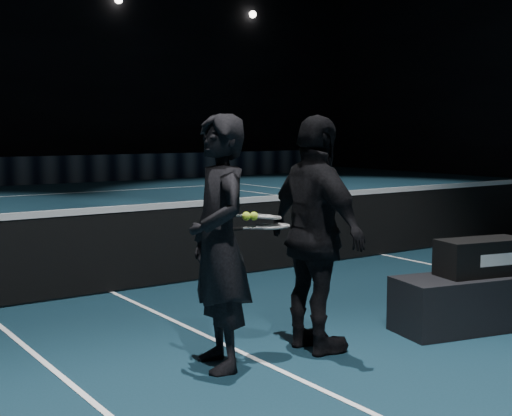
{
  "coord_description": "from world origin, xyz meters",
  "views": [
    {
      "loc": [
        -7.17,
        -7.19,
        1.79
      ],
      "look_at": [
        -4.13,
        -2.81,
        1.19
      ],
      "focal_mm": 50.0,
      "sensor_mm": 36.0,
      "label": 1
    }
  ],
  "objects_px": {
    "racket_bag": "(481,257)",
    "player_a": "(219,243)",
    "racket_lower": "(272,226)",
    "player_b": "(316,235)",
    "racket_upper": "(264,217)",
    "player_bench": "(480,301)",
    "tennis_balls": "(249,214)"
  },
  "relations": [
    {
      "from": "player_a",
      "to": "racket_upper",
      "type": "height_order",
      "value": "player_a"
    },
    {
      "from": "racket_bag",
      "to": "racket_upper",
      "type": "distance_m",
      "value": 2.19
    },
    {
      "from": "player_b",
      "to": "racket_lower",
      "type": "height_order",
      "value": "player_b"
    },
    {
      "from": "player_b",
      "to": "tennis_balls",
      "type": "height_order",
      "value": "player_b"
    },
    {
      "from": "player_a",
      "to": "tennis_balls",
      "type": "relative_size",
      "value": 15.81
    },
    {
      "from": "racket_bag",
      "to": "tennis_balls",
      "type": "height_order",
      "value": "tennis_balls"
    },
    {
      "from": "player_a",
      "to": "racket_bag",
      "type": "bearing_deg",
      "value": 92.99
    },
    {
      "from": "player_bench",
      "to": "player_b",
      "type": "xyz_separation_m",
      "value": [
        -1.65,
        0.32,
        0.71
      ]
    },
    {
      "from": "player_bench",
      "to": "racket_upper",
      "type": "height_order",
      "value": "racket_upper"
    },
    {
      "from": "racket_upper",
      "to": "player_a",
      "type": "bearing_deg",
      "value": -178.29
    },
    {
      "from": "player_bench",
      "to": "player_a",
      "type": "relative_size",
      "value": 0.85
    },
    {
      "from": "racket_upper",
      "to": "player_b",
      "type": "bearing_deg",
      "value": -9.08
    },
    {
      "from": "tennis_balls",
      "to": "player_bench",
      "type": "bearing_deg",
      "value": -9.99
    },
    {
      "from": "player_b",
      "to": "racket_upper",
      "type": "distance_m",
      "value": 0.48
    },
    {
      "from": "racket_bag",
      "to": "player_b",
      "type": "bearing_deg",
      "value": -178.53
    },
    {
      "from": "racket_bag",
      "to": "racket_upper",
      "type": "bearing_deg",
      "value": -178.76
    },
    {
      "from": "player_a",
      "to": "racket_upper",
      "type": "relative_size",
      "value": 2.79
    },
    {
      "from": "racket_bag",
      "to": "racket_lower",
      "type": "bearing_deg",
      "value": -177.76
    },
    {
      "from": "player_bench",
      "to": "racket_lower",
      "type": "distance_m",
      "value": 2.23
    },
    {
      "from": "player_bench",
      "to": "tennis_balls",
      "type": "distance_m",
      "value": 2.45
    },
    {
      "from": "racket_bag",
      "to": "player_a",
      "type": "height_order",
      "value": "player_a"
    },
    {
      "from": "racket_upper",
      "to": "tennis_balls",
      "type": "xyz_separation_m",
      "value": [
        -0.15,
        -0.02,
        0.03
      ]
    },
    {
      "from": "racket_lower",
      "to": "player_b",
      "type": "bearing_deg",
      "value": -0.0
    },
    {
      "from": "racket_bag",
      "to": "racket_upper",
      "type": "height_order",
      "value": "racket_upper"
    },
    {
      "from": "player_bench",
      "to": "racket_bag",
      "type": "distance_m",
      "value": 0.4
    },
    {
      "from": "player_bench",
      "to": "player_a",
      "type": "height_order",
      "value": "player_a"
    },
    {
      "from": "racket_bag",
      "to": "player_b",
      "type": "xyz_separation_m",
      "value": [
        -1.65,
        0.32,
        0.3
      ]
    },
    {
      "from": "racket_bag",
      "to": "racket_lower",
      "type": "relative_size",
      "value": 1.19
    },
    {
      "from": "racket_lower",
      "to": "racket_bag",
      "type": "bearing_deg",
      "value": -3.25
    },
    {
      "from": "player_a",
      "to": "racket_upper",
      "type": "bearing_deg",
      "value": 101.37
    },
    {
      "from": "racket_lower",
      "to": "racket_upper",
      "type": "xyz_separation_m",
      "value": [
        -0.04,
        0.05,
        0.07
      ]
    },
    {
      "from": "racket_bag",
      "to": "racket_upper",
      "type": "relative_size",
      "value": 1.19
    }
  ]
}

